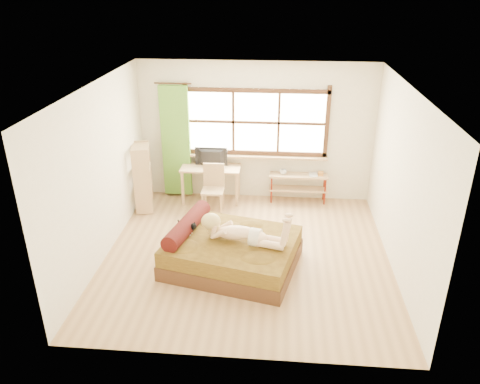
# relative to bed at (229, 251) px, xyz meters

# --- Properties ---
(floor) EXTENTS (4.50, 4.50, 0.00)m
(floor) POSITION_rel_bed_xyz_m (0.25, 0.32, -0.26)
(floor) COLOR #9E754C
(floor) RESTS_ON ground
(ceiling) EXTENTS (4.50, 4.50, 0.00)m
(ceiling) POSITION_rel_bed_xyz_m (0.25, 0.32, 2.44)
(ceiling) COLOR white
(ceiling) RESTS_ON wall_back
(wall_back) EXTENTS (4.50, 0.00, 4.50)m
(wall_back) POSITION_rel_bed_xyz_m (0.25, 2.57, 1.09)
(wall_back) COLOR silver
(wall_back) RESTS_ON floor
(wall_front) EXTENTS (4.50, 0.00, 4.50)m
(wall_front) POSITION_rel_bed_xyz_m (0.25, -1.93, 1.09)
(wall_front) COLOR silver
(wall_front) RESTS_ON floor
(wall_left) EXTENTS (0.00, 4.50, 4.50)m
(wall_left) POSITION_rel_bed_xyz_m (-2.00, 0.32, 1.09)
(wall_left) COLOR silver
(wall_left) RESTS_ON floor
(wall_right) EXTENTS (0.00, 4.50, 4.50)m
(wall_right) POSITION_rel_bed_xyz_m (2.50, 0.32, 1.09)
(wall_right) COLOR silver
(wall_right) RESTS_ON floor
(window) EXTENTS (2.80, 0.16, 1.46)m
(window) POSITION_rel_bed_xyz_m (0.25, 2.54, 1.25)
(window) COLOR #FFEDBF
(window) RESTS_ON wall_back
(curtain) EXTENTS (0.55, 0.10, 2.20)m
(curtain) POSITION_rel_bed_xyz_m (-1.30, 2.45, 0.89)
(curtain) COLOR #458825
(curtain) RESTS_ON wall_back
(bed) EXTENTS (2.19, 1.91, 0.72)m
(bed) POSITION_rel_bed_xyz_m (0.00, 0.00, 0.00)
(bed) COLOR #372010
(bed) RESTS_ON floor
(woman) EXTENTS (1.38, 0.68, 0.57)m
(woman) POSITION_rel_bed_xyz_m (0.20, -0.06, 0.50)
(woman) COLOR beige
(woman) RESTS_ON bed
(kitten) EXTENTS (0.30, 0.18, 0.23)m
(kitten) POSITION_rel_bed_xyz_m (-0.67, 0.09, 0.33)
(kitten) COLOR black
(kitten) RESTS_ON bed
(desk) EXTENTS (1.15, 0.53, 0.72)m
(desk) POSITION_rel_bed_xyz_m (-0.61, 2.27, 0.37)
(desk) COLOR tan
(desk) RESTS_ON floor
(monitor) EXTENTS (0.63, 0.08, 0.36)m
(monitor) POSITION_rel_bed_xyz_m (-0.61, 2.32, 0.64)
(monitor) COLOR black
(monitor) RESTS_ON desk
(chair) EXTENTS (0.40, 0.40, 0.90)m
(chair) POSITION_rel_bed_xyz_m (-0.51, 1.90, 0.24)
(chair) COLOR tan
(chair) RESTS_ON floor
(pipe_shelf) EXTENTS (1.14, 0.29, 0.64)m
(pipe_shelf) POSITION_rel_bed_xyz_m (1.11, 2.39, 0.16)
(pipe_shelf) COLOR tan
(pipe_shelf) RESTS_ON floor
(cup) EXTENTS (0.13, 0.13, 0.10)m
(cup) POSITION_rel_bed_xyz_m (0.80, 2.39, 0.36)
(cup) COLOR gray
(cup) RESTS_ON pipe_shelf
(book) EXTENTS (0.16, 0.22, 0.02)m
(book) POSITION_rel_bed_xyz_m (1.30, 2.39, 0.32)
(book) COLOR gray
(book) RESTS_ON pipe_shelf
(bookshelf) EXTENTS (0.43, 0.61, 1.27)m
(bookshelf) POSITION_rel_bed_xyz_m (-1.83, 1.81, 0.39)
(bookshelf) COLOR tan
(bookshelf) RESTS_ON floor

